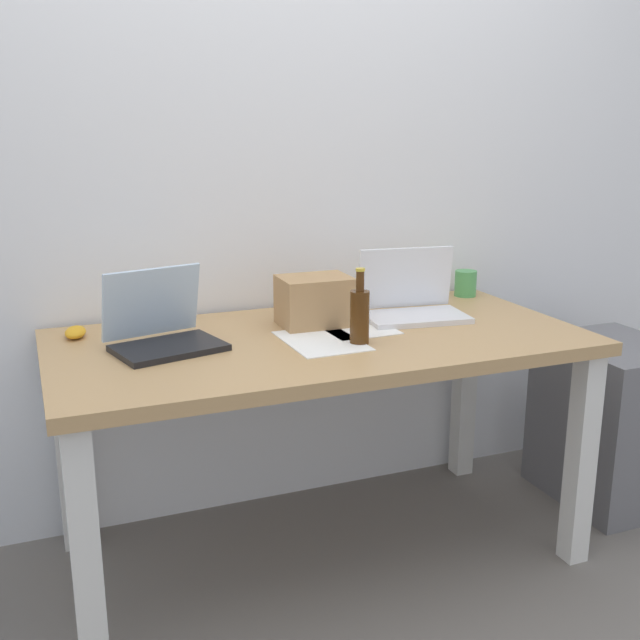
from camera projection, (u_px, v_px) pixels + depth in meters
ground_plane at (320, 551)px, 2.47m from camera, size 8.00×8.00×0.00m
back_wall at (270, 141)px, 2.55m from camera, size 5.20×0.08×2.60m
desk at (320, 367)px, 2.31m from camera, size 1.60×0.79×0.73m
laptop_left at (163, 331)px, 2.15m from camera, size 0.34×0.30×0.22m
laptop_right at (412, 302)px, 2.49m from camera, size 0.35×0.26×0.22m
beer_bottle at (360, 315)px, 2.19m from camera, size 0.06×0.06×0.22m
computer_mouse at (75, 332)px, 2.26m from camera, size 0.08×0.11×0.03m
cardboard_box at (315, 301)px, 2.39m from camera, size 0.23×0.17×0.16m
coffee_mug at (466, 283)px, 2.80m from camera, size 0.08×0.08×0.09m
paper_sheet_center at (321, 341)px, 2.23m from camera, size 0.22×0.30×0.00m
paper_sheet_near_back at (352, 326)px, 2.39m from camera, size 0.22×0.30×0.00m
filing_cabinet at (611, 421)px, 2.77m from camera, size 0.40×0.48×0.59m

